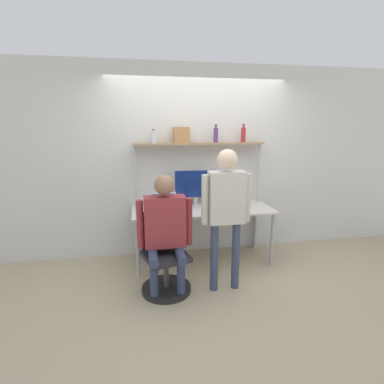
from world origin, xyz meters
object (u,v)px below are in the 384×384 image
(laptop, at_px, (164,208))
(bottle_clear, at_px, (154,137))
(cell_phone, at_px, (183,213))
(person_seated, at_px, (165,225))
(office_chair, at_px, (165,267))
(bottle_purple, at_px, (216,135))
(monitor, at_px, (195,186))
(storage_box, at_px, (181,135))
(person_standing, at_px, (226,203))
(bottle_red, at_px, (243,134))

(laptop, xyz_separation_m, bottle_clear, (-0.08, 0.37, 0.88))
(cell_phone, relative_size, person_seated, 0.11)
(cell_phone, height_order, person_seated, person_seated)
(office_chair, relative_size, bottle_purple, 3.70)
(bottle_clear, bearing_deg, laptop, -77.51)
(person_seated, bearing_deg, monitor, 60.76)
(cell_phone, bearing_deg, bottle_purple, 39.13)
(monitor, height_order, storage_box, storage_box)
(bottle_purple, relative_size, storage_box, 1.15)
(storage_box, bearing_deg, person_seated, -108.52)
(person_seated, relative_size, storage_box, 6.33)
(monitor, xyz_separation_m, person_standing, (0.16, -0.97, -0.01))
(laptop, height_order, bottle_purple, bottle_purple)
(monitor, distance_m, office_chair, 1.27)
(person_seated, relative_size, bottle_clear, 7.39)
(monitor, bearing_deg, laptop, -146.73)
(person_seated, xyz_separation_m, bottle_purple, (0.81, 0.97, 0.94))
(laptop, relative_size, storage_box, 1.64)
(storage_box, bearing_deg, laptop, -128.06)
(monitor, xyz_separation_m, bottle_clear, (-0.56, 0.06, 0.67))
(office_chair, xyz_separation_m, person_seated, (0.01, -0.04, 0.52))
(person_standing, relative_size, bottle_clear, 8.88)
(office_chair, height_order, person_standing, person_standing)
(cell_phone, bearing_deg, storage_box, 84.47)
(monitor, distance_m, bottle_clear, 0.88)
(laptop, distance_m, person_standing, 0.94)
(person_standing, bearing_deg, cell_phone, 122.44)
(laptop, xyz_separation_m, storage_box, (0.29, 0.37, 0.91))
(cell_phone, relative_size, bottle_purple, 0.61)
(bottle_red, bearing_deg, office_chair, -142.65)
(bottle_clear, height_order, bottle_purple, bottle_purple)
(cell_phone, relative_size, person_standing, 0.09)
(person_standing, bearing_deg, bottle_red, 62.39)
(person_standing, bearing_deg, office_chair, 171.68)
(person_seated, bearing_deg, laptop, 86.71)
(person_seated, xyz_separation_m, bottle_clear, (-0.05, 0.97, 0.92))
(person_standing, xyz_separation_m, bottle_clear, (-0.72, 1.03, 0.68))
(bottle_red, height_order, storage_box, bottle_red)
(bottle_clear, bearing_deg, person_standing, -55.16)
(bottle_purple, bearing_deg, storage_box, -180.00)
(storage_box, bearing_deg, monitor, -17.72)
(person_seated, bearing_deg, bottle_red, 38.87)
(person_seated, bearing_deg, cell_phone, 62.51)
(office_chair, bearing_deg, monitor, 59.01)
(monitor, height_order, laptop, monitor)
(bottle_purple, height_order, storage_box, bottle_purple)
(laptop, distance_m, bottle_red, 1.53)
(person_seated, relative_size, bottle_red, 5.34)
(laptop, xyz_separation_m, person_seated, (-0.03, -0.60, -0.04))
(office_chair, bearing_deg, person_seated, -75.00)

